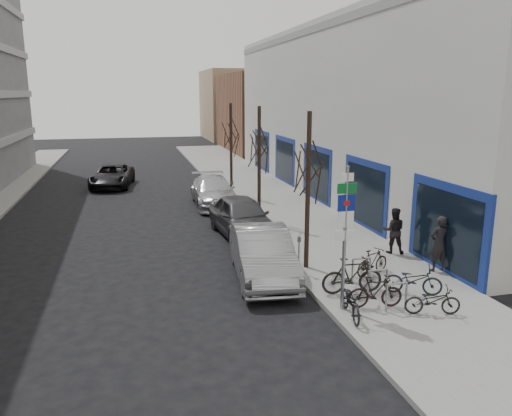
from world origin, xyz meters
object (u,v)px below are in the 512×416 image
meter_back (233,190)px  parked_car_back (214,191)px  pedestrian_far (394,230)px  bike_near_right (375,291)px  bike_rack (378,279)px  bike_near_left (351,299)px  lane_car (112,176)px  bike_mid_inner (352,275)px  highway_sign_pole (345,230)px  bike_far_inner (373,262)px  pedestrian_near (439,244)px  bike_far_curb (433,298)px  parked_car_mid (242,217)px  bike_mid_curb (413,278)px  tree_far (231,128)px  tree_mid (259,137)px  meter_mid (258,214)px  tree_near (309,154)px  meter_front (299,251)px  parked_car_front (262,254)px

meter_back → parked_car_back: size_ratio=0.24×
pedestrian_far → bike_near_right: bearing=78.6°
bike_rack → parked_car_back: size_ratio=0.42×
bike_near_left → pedestrian_far: size_ratio=0.96×
lane_car → bike_mid_inner: bearing=-62.5°
highway_sign_pole → lane_car: highway_sign_pole is taller
meter_back → bike_near_right: (1.18, -14.17, -0.29)m
bike_far_inner → parked_car_back: 12.80m
pedestrian_near → bike_far_curb: bearing=56.8°
bike_far_curb → parked_car_mid: size_ratio=0.30×
bike_mid_curb → tree_far: bearing=34.7°
meter_back → parked_car_mid: size_ratio=0.25×
tree_far → pedestrian_near: bearing=-73.8°
pedestrian_near → bike_near_right: bearing=35.0°
meter_back → bike_mid_inner: size_ratio=0.67×
bike_rack → bike_near_right: 0.90m
tree_mid → tree_far: (0.00, 6.50, 0.00)m
meter_back → parked_car_back: (-0.93, 0.61, -0.13)m
tree_mid → bike_far_inner: 8.72m
highway_sign_pole → bike_far_curb: bearing=-22.7°
highway_sign_pole → bike_far_curb: 3.05m
bike_far_inner → bike_near_left: bearing=120.1°
meter_mid → meter_back: 5.50m
tree_near → pedestrian_far: (3.72, 0.70, -3.07)m
tree_far → meter_mid: size_ratio=4.33×
pedestrian_far → meter_mid: bearing=-22.8°
tree_mid → tree_far: bearing=90.0°
tree_near → meter_mid: tree_near is taller
tree_mid → meter_mid: tree_mid is taller
bike_far_curb → highway_sign_pole: bearing=82.7°
parked_car_back → tree_mid: bearing=-72.1°
tree_near → meter_back: size_ratio=4.33×
parked_car_mid → bike_far_curb: bearing=-75.6°
bike_rack → parked_car_mid: (-2.40, 7.74, 0.20)m
meter_front → parked_car_front: 1.22m
tree_near → pedestrian_near: 5.36m
bike_near_right → pedestrian_near: size_ratio=0.82×
bike_far_inner → tree_mid: bearing=-9.9°
bike_near_right → bike_far_curb: 1.53m
tree_near → tree_mid: (0.00, 6.50, 0.00)m
highway_sign_pole → parked_car_front: size_ratio=0.83×
meter_front → meter_mid: bearing=90.0°
bike_mid_curb → meter_mid: bearing=45.4°
bike_mid_curb → pedestrian_near: pedestrian_near is taller
meter_mid → bike_near_left: 9.06m
meter_mid → bike_mid_curb: meter_mid is taller
meter_mid → bike_mid_inner: size_ratio=0.67×
tree_near → parked_car_mid: bearing=103.9°
meter_mid → parked_car_mid: bearing=-168.3°
parked_car_back → parked_car_mid: bearing=-87.2°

